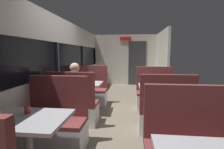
% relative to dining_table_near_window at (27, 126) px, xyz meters
% --- Properties ---
extents(ground_plane, '(3.30, 9.20, 0.02)m').
position_rel_dining_table_near_window_xyz_m(ground_plane, '(0.89, 2.09, -0.65)').
color(ground_plane, '#665B4C').
extents(carriage_window_panel_left, '(0.09, 8.48, 2.30)m').
position_rel_dining_table_near_window_xyz_m(carriage_window_panel_left, '(-0.56, 2.09, 0.47)').
color(carriage_window_panel_left, beige).
rests_on(carriage_window_panel_left, ground_plane).
extents(carriage_end_bulkhead, '(2.90, 0.11, 2.30)m').
position_rel_dining_table_near_window_xyz_m(carriage_end_bulkhead, '(0.95, 6.28, 0.50)').
color(carriage_end_bulkhead, beige).
rests_on(carriage_end_bulkhead, ground_plane).
extents(carriage_aisle_panel_right, '(0.08, 2.40, 2.30)m').
position_rel_dining_table_near_window_xyz_m(carriage_aisle_panel_right, '(2.34, 5.09, 0.51)').
color(carriage_aisle_panel_right, beige).
rests_on(carriage_aisle_panel_right, ground_plane).
extents(dining_table_near_window, '(0.90, 0.70, 0.74)m').
position_rel_dining_table_near_window_xyz_m(dining_table_near_window, '(0.00, 0.00, 0.00)').
color(dining_table_near_window, '#9E9EA3').
rests_on(dining_table_near_window, ground_plane).
extents(bench_near_window_facing_entry, '(0.95, 0.50, 1.10)m').
position_rel_dining_table_near_window_xyz_m(bench_near_window_facing_entry, '(0.00, 0.70, -0.31)').
color(bench_near_window_facing_entry, silver).
rests_on(bench_near_window_facing_entry, ground_plane).
extents(dining_table_mid_window, '(0.90, 0.70, 0.74)m').
position_rel_dining_table_near_window_xyz_m(dining_table_mid_window, '(0.00, 2.28, 0.00)').
color(dining_table_mid_window, '#9E9EA3').
rests_on(dining_table_mid_window, ground_plane).
extents(bench_mid_window_facing_end, '(0.95, 0.50, 1.10)m').
position_rel_dining_table_near_window_xyz_m(bench_mid_window_facing_end, '(0.00, 1.59, -0.31)').
color(bench_mid_window_facing_end, silver).
rests_on(bench_mid_window_facing_end, ground_plane).
extents(bench_mid_window_facing_entry, '(0.95, 0.50, 1.10)m').
position_rel_dining_table_near_window_xyz_m(bench_mid_window_facing_entry, '(0.00, 2.98, -0.31)').
color(bench_mid_window_facing_entry, silver).
rests_on(bench_mid_window_facing_entry, ground_plane).
extents(dining_table_rear_aisle, '(0.90, 0.70, 0.74)m').
position_rel_dining_table_near_window_xyz_m(dining_table_rear_aisle, '(1.79, 2.08, 0.00)').
color(dining_table_rear_aisle, '#9E9EA3').
rests_on(dining_table_rear_aisle, ground_plane).
extents(bench_rear_aisle_facing_end, '(0.95, 0.50, 1.10)m').
position_rel_dining_table_near_window_xyz_m(bench_rear_aisle_facing_end, '(1.79, 1.39, -0.31)').
color(bench_rear_aisle_facing_end, silver).
rests_on(bench_rear_aisle_facing_end, ground_plane).
extents(bench_rear_aisle_facing_entry, '(0.95, 0.50, 1.10)m').
position_rel_dining_table_near_window_xyz_m(bench_rear_aisle_facing_entry, '(1.79, 2.78, -0.31)').
color(bench_rear_aisle_facing_entry, silver).
rests_on(bench_rear_aisle_facing_entry, ground_plane).
extents(seated_passenger, '(0.47, 0.55, 1.26)m').
position_rel_dining_table_near_window_xyz_m(seated_passenger, '(0.00, 1.66, -0.10)').
color(seated_passenger, '#26262D').
rests_on(seated_passenger, ground_plane).
extents(coffee_cup_primary, '(0.07, 0.07, 0.09)m').
position_rel_dining_table_near_window_xyz_m(coffee_cup_primary, '(-0.08, 0.14, 0.15)').
color(coffee_cup_primary, '#B23333').
rests_on(coffee_cup_primary, dining_table_near_window).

